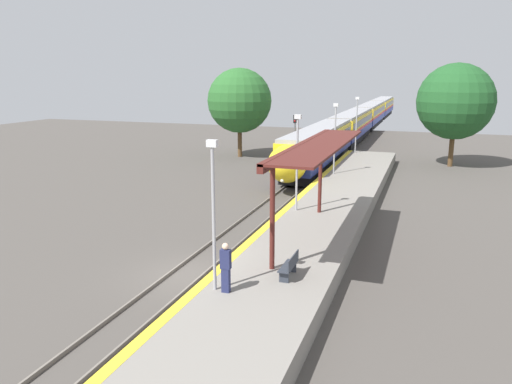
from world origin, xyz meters
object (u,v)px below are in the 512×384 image
(platform_bench, at_px, (290,266))
(railway_signal, at_px, (295,136))
(train, at_px, (361,119))
(lamppost_farthest, at_px, (356,121))
(lamppost_far, at_px, (335,134))
(lamppost_mid, at_px, (297,156))
(lamppost_near, at_px, (213,206))
(person_waiting, at_px, (226,267))

(platform_bench, bearing_deg, railway_signal, 104.66)
(train, bearing_deg, lamppost_farthest, -83.67)
(lamppost_far, bearing_deg, platform_bench, -83.83)
(platform_bench, bearing_deg, lamppost_mid, 103.42)
(lamppost_far, bearing_deg, railway_signal, 127.41)
(lamppost_mid, bearing_deg, lamppost_near, -90.00)
(lamppost_farthest, bearing_deg, person_waiting, -89.24)
(person_waiting, height_order, lamppost_near, lamppost_near)
(train, distance_m, lamppost_near, 56.73)
(railway_signal, relative_size, lamppost_near, 0.90)
(railway_signal, distance_m, lamppost_far, 7.97)
(lamppost_farthest, bearing_deg, lamppost_mid, -90.00)
(person_waiting, height_order, lamppost_far, lamppost_far)
(lamppost_near, height_order, lamppost_farthest, same)
(railway_signal, height_order, lamppost_far, lamppost_far)
(lamppost_far, height_order, lamppost_farthest, same)
(lamppost_farthest, bearing_deg, train, 96.33)
(platform_bench, xyz_separation_m, railway_signal, (-7.02, 26.82, 1.52))
(lamppost_near, relative_size, lamppost_far, 1.00)
(platform_bench, height_order, lamppost_far, lamppost_far)
(train, distance_m, railway_signal, 28.00)
(person_waiting, distance_m, lamppost_farthest, 33.84)
(person_waiting, height_order, railway_signal, railway_signal)
(platform_bench, distance_m, lamppost_mid, 9.92)
(railway_signal, bearing_deg, platform_bench, -75.34)
(platform_bench, height_order, railway_signal, railway_signal)
(train, relative_size, lamppost_mid, 14.96)
(person_waiting, xyz_separation_m, railway_signal, (-5.24, 28.81, 1.03))
(railway_signal, height_order, lamppost_mid, lamppost_mid)
(railway_signal, relative_size, lamppost_far, 0.90)
(lamppost_mid, relative_size, lamppost_farthest, 1.00)
(lamppost_far, distance_m, lamppost_farthest, 11.24)
(lamppost_near, xyz_separation_m, lamppost_farthest, (0.00, 33.71, 0.00))
(lamppost_mid, bearing_deg, platform_bench, -76.58)
(railway_signal, height_order, lamppost_farthest, lamppost_farthest)
(person_waiting, xyz_separation_m, lamppost_mid, (-0.45, 11.30, 2.11))
(railway_signal, relative_size, lamppost_farthest, 0.90)
(train, height_order, lamppost_farthest, lamppost_farthest)
(railway_signal, bearing_deg, train, 85.38)
(lamppost_mid, bearing_deg, lamppost_far, 90.00)
(train, height_order, lamppost_near, lamppost_near)
(lamppost_far, bearing_deg, train, 94.26)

